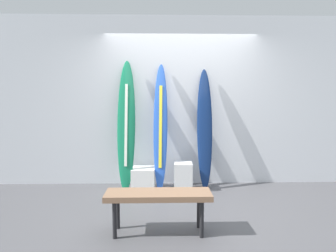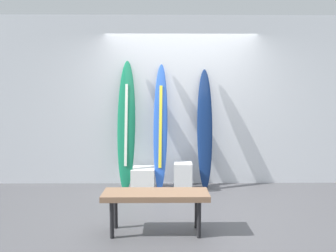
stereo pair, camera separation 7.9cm
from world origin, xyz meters
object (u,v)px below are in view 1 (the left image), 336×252
Objects in this scene: surfboard_navy at (205,129)px; display_block_left at (144,178)px; surfboard_cobalt at (160,127)px; bench at (158,197)px; surfboard_emerald at (126,125)px; display_block_center at (183,176)px.

surfboard_navy is 5.08× the size of display_block_left.
surfboard_cobalt is 1.78× the size of bench.
surfboard_navy is (1.25, 0.06, -0.08)m from surfboard_emerald.
surfboard_emerald is 1.79m from bench.
surfboard_navy is 1.26m from display_block_left.
bench reaches higher than display_block_center.
surfboard_navy is at bearing 3.34° from surfboard_cobalt.
surfboard_navy reaches higher than bench.
surfboard_navy is at bearing 65.91° from bench.
bench is (-0.38, -1.49, 0.18)m from display_block_center.
surfboard_navy is at bearing 24.13° from display_block_center.
display_block_center is at bearing 75.66° from bench.
display_block_left is 0.87× the size of display_block_center.
surfboard_emerald is 1.07× the size of surfboard_navy.
surfboard_emerald is 4.73× the size of display_block_center.
surfboard_cobalt is 0.86m from display_block_left.
bench is (-0.74, -1.65, -0.56)m from surfboard_navy.
surfboard_cobalt reaches higher than display_block_center.
surfboard_cobalt is 5.29× the size of display_block_left.
display_block_center is at bearing -18.32° from surfboard_cobalt.
surfboard_cobalt reaches higher than bench.
surfboard_emerald is at bearing -177.37° from surfboard_navy.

